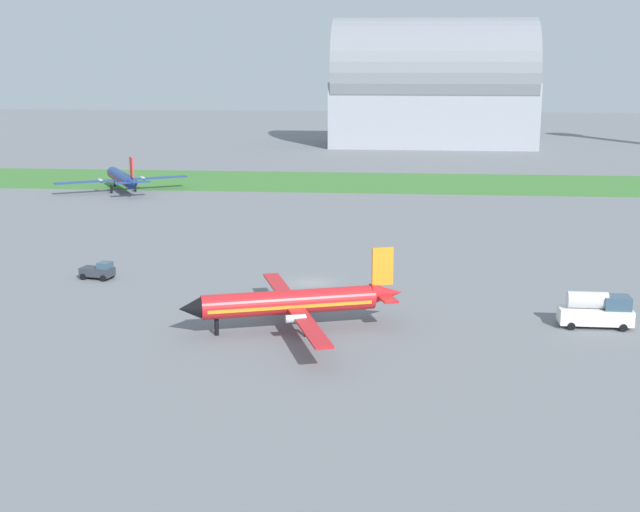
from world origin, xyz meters
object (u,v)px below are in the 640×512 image
airplane_foreground_turboprop (294,302)px  fuel_truck_midfield (597,310)px  pushback_tug_near_gate (99,271)px  airplane_taxiing_turboprop (122,178)px

airplane_foreground_turboprop → fuel_truck_midfield: bearing=168.7°
fuel_truck_midfield → pushback_tug_near_gate: bearing=166.2°
airplane_taxiing_turboprop → airplane_foreground_turboprop: airplane_foreground_turboprop is taller
airplane_foreground_turboprop → pushback_tug_near_gate: (-23.75, 16.28, -1.71)m
airplane_taxiing_turboprop → airplane_foreground_turboprop: (40.90, -78.09, 0.01)m
airplane_foreground_turboprop → pushback_tug_near_gate: 28.85m
airplane_taxiing_turboprop → fuel_truck_midfield: (68.16, -74.62, -1.03)m
airplane_foreground_turboprop → fuel_truck_midfield: size_ratio=3.55×
airplane_foreground_turboprop → pushback_tug_near_gate: size_ratio=5.95×
airplane_taxiing_turboprop → fuel_truck_midfield: size_ratio=3.28×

